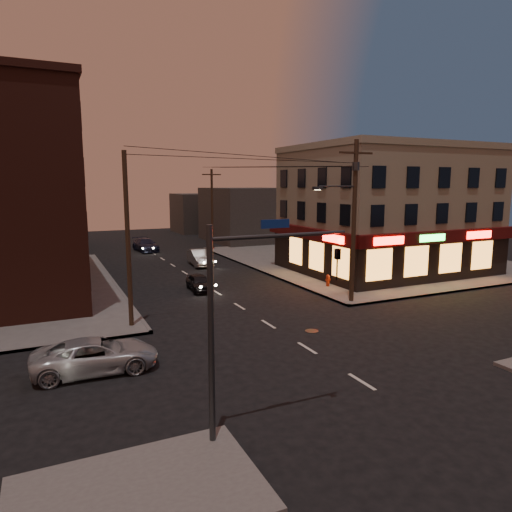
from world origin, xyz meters
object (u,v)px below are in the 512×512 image
suv_cross (96,355)px  sedan_near (199,282)px  sedan_far (145,245)px  fire_hydrant (328,280)px  sedan_mid (200,257)px

suv_cross → sedan_near: bearing=-32.0°
suv_cross → sedan_far: 34.04m
suv_cross → sedan_near: size_ratio=1.41×
suv_cross → fire_hydrant: suv_cross is taller
sedan_mid → sedan_far: sedan_mid is taller
suv_cross → fire_hydrant: bearing=-60.3°
suv_cross → sedan_far: bearing=-12.2°
sedan_mid → sedan_far: size_ratio=0.92×
sedan_far → fire_hydrant: sedan_far is taller
suv_cross → sedan_near: suv_cross is taller
sedan_near → suv_cross: bearing=-120.8°
sedan_far → sedan_near: bearing=-96.5°
sedan_near → sedan_mid: bearing=75.5°
sedan_far → fire_hydrant: bearing=-76.4°
sedan_near → sedan_far: bearing=92.4°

